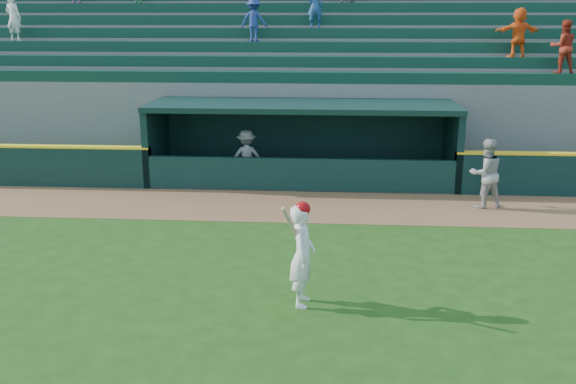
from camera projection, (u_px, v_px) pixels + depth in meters
name	position (u px, v px, depth m)	size (l,w,h in m)	color
ground	(282.00, 276.00, 12.79)	(120.00, 120.00, 0.00)	#1E4411
warning_track	(297.00, 206.00, 17.51)	(40.00, 3.00, 0.01)	brown
dugout_player_front	(486.00, 173.00, 17.17)	(0.92, 0.71, 1.89)	#A0A09B
dugout_player_inside	(247.00, 157.00, 19.75)	(1.08, 0.62, 1.67)	gray
dugout	(303.00, 137.00, 20.14)	(9.40, 2.80, 2.46)	#60615C
stands	(310.00, 88.00, 24.25)	(34.50, 6.25, 7.52)	slate
batter_at_plate	(302.00, 254.00, 11.29)	(0.58, 0.78, 1.93)	white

